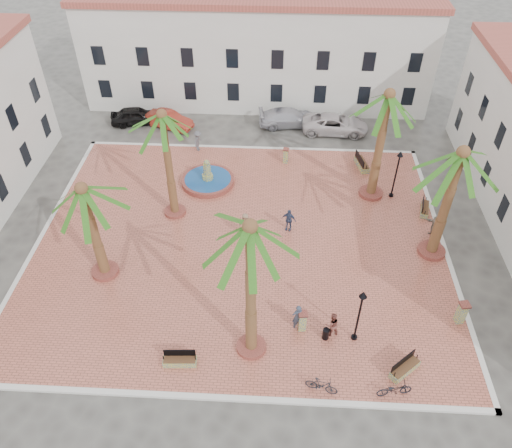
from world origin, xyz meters
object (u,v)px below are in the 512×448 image
object	(u,v)px
fountain	(208,180)
bench_e	(424,209)
car_black	(136,116)
palm_nw	(163,127)
bicycle_b	(322,385)
bench_ne	(362,164)
car_red	(169,120)
bench_s	(180,361)
bollard_n	(286,155)
bollard_se	(302,321)
lamppost_e	(398,166)
bollard_e	(462,312)
car_white	(335,124)
bench_se	(405,368)
pedestrian_north	(198,141)
litter_bin	(326,334)
car_silver	(289,118)
pedestrian_east	(434,226)
palm_s	(250,242)
palm_sw	(85,201)
pedestrian_fountain_a	(245,225)
bicycle_a	(395,389)
palm_e	(459,166)
lamppost_s	(361,308)
cyclist_b	(332,324)
cyclist_a	(298,317)
pedestrian_fountain_b	(289,220)
palm_ne	(387,107)

from	to	relation	value
fountain	bench_e	distance (m)	15.46
bench_e	car_black	size ratio (longest dim) A/B	0.39
palm_nw	bicycle_b	xyz separation A→B (m)	(9.41, -12.93, -6.23)
bench_ne	car_red	bearing A→B (deg)	58.13
bench_s	bollard_n	size ratio (longest dim) A/B	1.39
fountain	bollard_n	world-z (taller)	fountain
bollard_se	lamppost_e	bearing A→B (deg)	61.32
bench_e	bollard_e	world-z (taller)	bollard_e
car_black	car_white	world-z (taller)	car_white
bench_se	bollard_n	world-z (taller)	bollard_n
car_white	bicycle_b	bearing A→B (deg)	177.14
fountain	pedestrian_north	size ratio (longest dim) A/B	2.27
fountain	litter_bin	world-z (taller)	fountain
car_silver	car_white	xyz separation A→B (m)	(3.89, -0.90, 0.02)
palm_nw	bench_s	size ratio (longest dim) A/B	4.56
bench_e	car_red	distance (m)	22.23
bench_e	pedestrian_east	xyz separation A→B (m)	(0.02, -2.44, 0.54)
palm_s	pedestrian_east	xyz separation A→B (m)	(11.20, 9.28, -6.82)
bollard_e	palm_sw	bearing A→B (deg)	172.83
pedestrian_fountain_a	palm_s	bearing A→B (deg)	-87.43
palm_s	bicycle_a	world-z (taller)	palm_s
palm_nw	bollard_se	size ratio (longest dim) A/B	5.86
palm_e	car_red	size ratio (longest dim) A/B	1.86
bollard_n	lamppost_s	bearing A→B (deg)	-76.82
bench_ne	lamppost_s	distance (m)	16.21
palm_nw	lamppost_s	world-z (taller)	palm_nw
bicycle_a	car_silver	distance (m)	25.85
litter_bin	cyclist_b	world-z (taller)	cyclist_b
fountain	bicycle_a	world-z (taller)	fountain
cyclist_a	cyclist_b	xyz separation A→B (m)	(1.81, -0.34, -0.07)
pedestrian_fountain_b	cyclist_b	bearing A→B (deg)	-57.48
fountain	pedestrian_north	bearing A→B (deg)	106.59
lamppost_s	bench_se	bearing A→B (deg)	-39.42
bollard_e	palm_nw	bearing A→B (deg)	154.00
bench_se	bicycle_a	world-z (taller)	bench_se
fountain	car_red	world-z (taller)	fountain
car_silver	cyclist_a	bearing A→B (deg)	173.77
lamppost_e	bicycle_a	xyz separation A→B (m)	(-2.20, -15.59, -2.10)
bench_e	lamppost_s	distance (m)	12.46
cyclist_a	bollard_n	bearing A→B (deg)	-108.38
bollard_se	bicycle_a	bearing A→B (deg)	-39.89
fountain	bicycle_b	xyz separation A→B (m)	(7.59, -16.45, 0.21)
bench_s	bench_se	size ratio (longest dim) A/B	1.01
palm_ne	bench_e	distance (m)	7.68
car_black	car_red	bearing A→B (deg)	-111.24
bench_ne	car_white	bearing A→B (deg)	4.44
bollard_n	pedestrian_fountain_a	world-z (taller)	pedestrian_fountain_a
fountain	car_black	bearing A→B (deg)	130.65
palm_ne	car_red	bearing A→B (deg)	151.67
cyclist_a	car_red	xyz separation A→B (m)	(-10.80, 20.69, -0.31)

